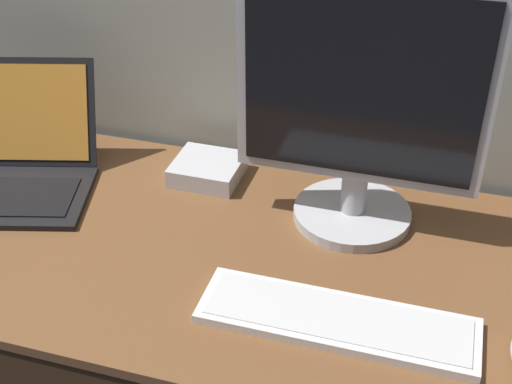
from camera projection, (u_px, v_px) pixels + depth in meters
The scene contains 5 objects.
desk at pixel (208, 343), 1.48m from camera, with size 1.47×0.67×0.71m.
laptop_black at pixel (15, 166), 1.50m from camera, with size 0.40×0.40×0.23m.
external_monitor at pixel (361, 110), 1.27m from camera, with size 0.46×0.24×0.50m.
wired_keyboard at pixel (337, 320), 1.17m from camera, with size 0.47×0.13×0.02m.
external_drive_box at pixel (208, 169), 1.54m from camera, with size 0.15×0.14×0.04m, color silver.
Camera 1 is at (0.40, -1.00, 1.54)m, focal length 49.22 mm.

